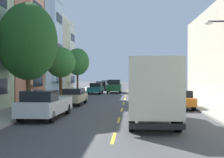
# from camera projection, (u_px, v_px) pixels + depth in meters

# --- Properties ---
(ground_plane) EXTENTS (160.00, 160.00, 0.00)m
(ground_plane) POSITION_uv_depth(u_px,v_px,m) (125.00, 97.00, 35.33)
(ground_plane) COLOR #424244
(sidewalk_left) EXTENTS (3.20, 120.00, 0.14)m
(sidewalk_left) POSITION_uv_depth(u_px,v_px,m) (62.00, 97.00, 33.80)
(sidewalk_left) COLOR #99968E
(sidewalk_left) RESTS_ON ground_plane
(sidewalk_right) EXTENTS (3.20, 120.00, 0.14)m
(sidewalk_right) POSITION_uv_depth(u_px,v_px,m) (190.00, 98.00, 32.86)
(sidewalk_right) COLOR #99968E
(sidewalk_right) RESTS_ON ground_plane
(lane_centerline_dashes) EXTENTS (0.14, 47.20, 0.01)m
(lane_centerline_dashes) POSITION_uv_depth(u_px,v_px,m) (124.00, 101.00, 29.84)
(lane_centerline_dashes) COLOR yellow
(lane_centerline_dashes) RESTS_ON ground_plane
(townhouse_fourth_powder_blue) EXTENTS (12.22, 8.20, 12.66)m
(townhouse_fourth_powder_blue) POSITION_uv_depth(u_px,v_px,m) (10.00, 47.00, 37.07)
(townhouse_fourth_powder_blue) COLOR #9EB7CC
(townhouse_fourth_powder_blue) RESTS_ON ground_plane
(townhouse_fifth_cream) EXTENTS (11.88, 8.20, 10.96)m
(townhouse_fifth_cream) POSITION_uv_depth(u_px,v_px,m) (33.00, 57.00, 45.45)
(townhouse_fifth_cream) COLOR beige
(townhouse_fifth_cream) RESTS_ON ground_plane
(street_tree_second) EXTENTS (4.03, 4.03, 7.46)m
(street_tree_second) POSITION_uv_depth(u_px,v_px,m) (28.00, 42.00, 20.63)
(street_tree_second) COLOR #47331E
(street_tree_second) RESTS_ON sidewalk_left
(street_tree_third) EXTENTS (3.00, 3.00, 5.28)m
(street_tree_third) POSITION_uv_depth(u_px,v_px,m) (61.00, 62.00, 29.99)
(street_tree_third) COLOR #47331E
(street_tree_third) RESTS_ON sidewalk_left
(street_tree_farthest) EXTENTS (3.07, 3.07, 5.98)m
(street_tree_farthest) POSITION_uv_depth(u_px,v_px,m) (77.00, 62.00, 39.32)
(street_tree_farthest) COLOR #47331E
(street_tree_farthest) RESTS_ON sidewalk_left
(delivery_box_truck) EXTENTS (2.44, 7.48, 3.43)m
(delivery_box_truck) POSITION_uv_depth(u_px,v_px,m) (151.00, 88.00, 16.05)
(delivery_box_truck) COLOR beige
(delivery_box_truck) RESTS_ON ground_plane
(parked_sedan_orange) EXTENTS (1.82, 4.51, 1.43)m
(parked_sedan_orange) POSITION_uv_depth(u_px,v_px,m) (180.00, 99.00, 23.39)
(parked_sedan_orange) COLOR orange
(parked_sedan_orange) RESTS_ON ground_plane
(parked_wagon_black) EXTENTS (1.86, 4.72, 1.50)m
(parked_wagon_black) POSITION_uv_depth(u_px,v_px,m) (101.00, 85.00, 51.27)
(parked_wagon_black) COLOR black
(parked_wagon_black) RESTS_ON ground_plane
(parked_hatchback_teal) EXTENTS (1.85, 4.05, 1.50)m
(parked_hatchback_teal) POSITION_uv_depth(u_px,v_px,m) (96.00, 88.00, 41.20)
(parked_hatchback_teal) COLOR #195B60
(parked_hatchback_teal) RESTS_ON ground_plane
(parked_sedan_champagne) EXTENTS (1.88, 4.53, 1.43)m
(parked_sedan_champagne) POSITION_uv_depth(u_px,v_px,m) (73.00, 96.00, 26.24)
(parked_sedan_champagne) COLOR tan
(parked_sedan_champagne) RESTS_ON ground_plane
(parked_wagon_sky) EXTENTS (1.90, 4.73, 1.50)m
(parked_wagon_sky) POSITION_uv_depth(u_px,v_px,m) (106.00, 84.00, 60.59)
(parked_wagon_sky) COLOR #7A9EC6
(parked_wagon_sky) RESTS_ON ground_plane
(parked_pickup_navy) EXTENTS (2.06, 5.32, 1.73)m
(parked_pickup_navy) POSITION_uv_depth(u_px,v_px,m) (150.00, 84.00, 58.77)
(parked_pickup_navy) COLOR navy
(parked_pickup_navy) RESTS_ON ground_plane
(parked_pickup_white) EXTENTS (2.14, 5.35, 1.73)m
(parked_pickup_white) POSITION_uv_depth(u_px,v_px,m) (45.00, 105.00, 17.97)
(parked_pickup_white) COLOR silver
(parked_pickup_white) RESTS_ON ground_plane
(parked_hatchback_charcoal) EXTENTS (1.82, 4.03, 1.50)m
(parked_hatchback_charcoal) POSITION_uv_depth(u_px,v_px,m) (158.00, 88.00, 43.31)
(parked_hatchback_charcoal) COLOR #333338
(parked_hatchback_charcoal) RESTS_ON ground_plane
(moving_forest_sedan) EXTENTS (1.95, 4.80, 1.93)m
(moving_forest_sedan) POSITION_uv_depth(u_px,v_px,m) (114.00, 86.00, 43.59)
(moving_forest_sedan) COLOR #194C28
(moving_forest_sedan) RESTS_ON ground_plane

